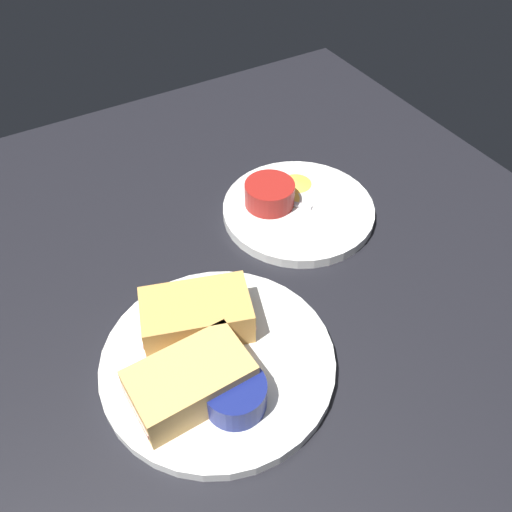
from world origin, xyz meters
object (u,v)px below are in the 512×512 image
sandwich_half_far (191,381)px  ramekin_dark_sauce (235,394)px  plate_chips_companion (298,210)px  spoon_by_dark_ramekin (224,360)px  ramekin_light_gravy (270,193)px  sandwich_half_near (197,315)px  plate_sandwich_main (218,362)px  spoon_by_gravy_ramekin (268,199)px

sandwich_half_far → ramekin_dark_sauce: bearing=-44.5°
ramekin_dark_sauce → plate_chips_companion: ramekin_dark_sauce is taller
spoon_by_dark_ramekin → ramekin_light_gravy: bearing=48.2°
ramekin_light_gravy → sandwich_half_near: bearing=-141.6°
spoon_by_dark_ramekin → plate_sandwich_main: bearing=114.0°
plate_chips_companion → spoon_by_dark_ramekin: bearing=-140.5°
plate_sandwich_main → plate_chips_companion: size_ratio=1.20×
ramekin_dark_sauce → plate_chips_companion: size_ratio=0.30×
spoon_by_dark_ramekin → spoon_by_gravy_ramekin: bearing=48.9°
sandwich_half_far → spoon_by_gravy_ramekin: 34.58cm
ramekin_dark_sauce → spoon_by_dark_ramekin: 5.75cm
sandwich_half_near → spoon_by_dark_ramekin: 6.43cm
spoon_by_dark_ramekin → plate_chips_companion: size_ratio=0.43×
spoon_by_dark_ramekin → ramekin_dark_sauce: bearing=-104.0°
sandwich_half_near → ramekin_dark_sauce: sandwich_half_near is taller
ramekin_dark_sauce → ramekin_light_gravy: 34.24cm
plate_chips_companion → ramekin_dark_sauce: bearing=-135.0°
plate_sandwich_main → spoon_by_dark_ramekin: spoon_by_dark_ramekin is taller
sandwich_half_far → spoon_by_gravy_ramekin: bearing=44.8°
sandwich_half_far → spoon_by_dark_ramekin: (4.93, 1.83, -2.04)cm
sandwich_half_near → ramekin_dark_sauce: size_ratio=2.13×
plate_sandwich_main → sandwich_half_near: 6.17cm
sandwich_half_far → ramekin_dark_sauce: (3.60, -3.53, -0.44)cm
ramekin_dark_sauce → plate_chips_companion: bearing=45.0°
plate_sandwich_main → sandwich_half_near: bearing=90.0°
plate_sandwich_main → sandwich_half_far: (-4.57, -2.64, 3.20)cm
ramekin_dark_sauce → plate_sandwich_main: bearing=81.0°
sandwich_half_near → spoon_by_gravy_ramekin: 25.89cm
spoon_by_dark_ramekin → sandwich_half_near: bearing=93.4°
sandwich_half_near → ramekin_dark_sauce: (-0.97, -11.46, -0.44)cm
plate_sandwich_main → ramekin_light_gravy: size_ratio=3.65×
sandwich_half_far → spoon_by_dark_ramekin: size_ratio=1.36×
sandwich_half_far → ramekin_light_gravy: size_ratio=1.77×
plate_chips_companion → ramekin_light_gravy: 5.30cm
spoon_by_dark_ramekin → plate_chips_companion: (22.97, 18.91, -1.16)cm
ramekin_light_gravy → spoon_by_gravy_ramekin: 1.72cm
plate_sandwich_main → spoon_by_gravy_ramekin: (19.94, 21.67, 1.16)cm
ramekin_light_gravy → sandwich_half_far: bearing=-135.9°
spoon_by_dark_ramekin → spoon_by_gravy_ramekin: size_ratio=1.21×
ramekin_dark_sauce → spoon_by_gravy_ramekin: 34.86cm
ramekin_dark_sauce → ramekin_light_gravy: (20.83, 27.18, -0.02)cm
ramekin_light_gravy → spoon_by_dark_ramekin: bearing=-131.8°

